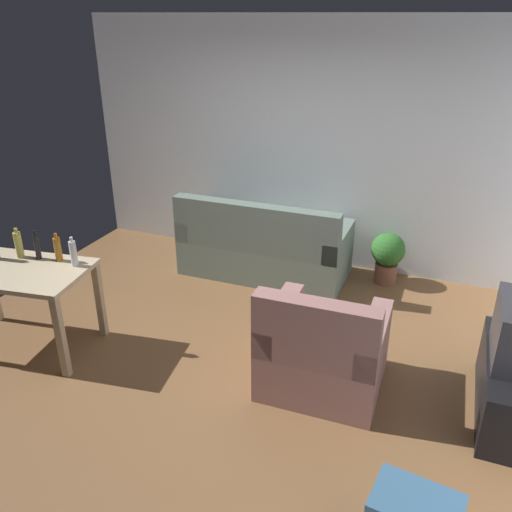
{
  "coord_description": "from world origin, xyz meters",
  "views": [
    {
      "loc": [
        1.63,
        -3.4,
        2.69
      ],
      "look_at": [
        0.1,
        0.5,
        0.75
      ],
      "focal_mm": 36.83,
      "sensor_mm": 36.0,
      "label": 1
    }
  ],
  "objects": [
    {
      "name": "potted_plant",
      "position": [
        1.08,
        1.9,
        0.33
      ],
      "size": [
        0.36,
        0.36,
        0.57
      ],
      "color": "brown",
      "rests_on": "ground_plane"
    },
    {
      "name": "ground_plane",
      "position": [
        0.0,
        0.0,
        -0.01
      ],
      "size": [
        5.2,
        4.4,
        0.02
      ],
      "primitive_type": "cube",
      "color": "brown"
    },
    {
      "name": "bottle_clear",
      "position": [
        -1.24,
        -0.25,
        0.87
      ],
      "size": [
        0.06,
        0.06,
        0.26
      ],
      "color": "silver",
      "rests_on": "desk"
    },
    {
      "name": "desk",
      "position": [
        -1.68,
        -0.48,
        0.65
      ],
      "size": [
        1.28,
        0.86,
        0.76
      ],
      "rotation": [
        0.0,
        0.0,
        0.14
      ],
      "color": "#C6B28E",
      "rests_on": "ground_plane"
    },
    {
      "name": "wall_rear",
      "position": [
        0.0,
        2.2,
        1.35
      ],
      "size": [
        5.2,
        0.1,
        2.7
      ],
      "primitive_type": "cube",
      "color": "silver",
      "rests_on": "ground_plane"
    },
    {
      "name": "armchair",
      "position": [
        0.88,
        -0.1,
        0.32
      ],
      "size": [
        0.91,
        0.85,
        0.92
      ],
      "rotation": [
        0.0,
        0.0,
        3.16
      ],
      "color": "#996B66",
      "rests_on": "ground_plane"
    },
    {
      "name": "bottle_dark",
      "position": [
        -1.62,
        -0.26,
        0.88
      ],
      "size": [
        0.05,
        0.05,
        0.27
      ],
      "color": "black",
      "rests_on": "desk"
    },
    {
      "name": "bottle_squat",
      "position": [
        -1.79,
        -0.29,
        0.88
      ],
      "size": [
        0.06,
        0.06,
        0.27
      ],
      "color": "#BCB24C",
      "rests_on": "desk"
    },
    {
      "name": "bottle_amber",
      "position": [
        -1.43,
        -0.22,
        0.87
      ],
      "size": [
        0.06,
        0.06,
        0.25
      ],
      "color": "#9E6019",
      "rests_on": "desk"
    },
    {
      "name": "couch",
      "position": [
        -0.24,
        1.59,
        0.31
      ],
      "size": [
        1.82,
        0.84,
        0.92
      ],
      "rotation": [
        0.0,
        0.0,
        3.14
      ],
      "color": "slate",
      "rests_on": "ground_plane"
    }
  ]
}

